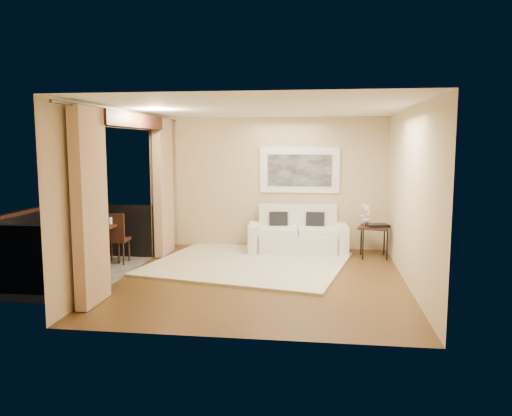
% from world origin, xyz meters
% --- Properties ---
extents(floor, '(5.00, 5.00, 0.00)m').
position_xyz_m(floor, '(0.00, 0.00, 0.00)').
color(floor, brown).
rests_on(floor, ground).
extents(room_shell, '(5.00, 6.40, 5.00)m').
position_xyz_m(room_shell, '(-2.13, 0.00, 2.52)').
color(room_shell, white).
rests_on(room_shell, ground).
extents(balcony, '(1.81, 2.60, 1.17)m').
position_xyz_m(balcony, '(-3.31, 0.00, 0.18)').
color(balcony, '#605B56').
rests_on(balcony, ground).
extents(curtains, '(0.16, 4.80, 2.64)m').
position_xyz_m(curtains, '(-2.11, 0.00, 1.34)').
color(curtains, tan).
rests_on(curtains, ground).
extents(artwork, '(1.62, 0.07, 0.92)m').
position_xyz_m(artwork, '(0.47, 2.46, 1.62)').
color(artwork, white).
rests_on(artwork, room_shell).
extents(rug, '(3.79, 3.46, 0.04)m').
position_xyz_m(rug, '(-0.36, 0.90, 0.02)').
color(rug, beige).
rests_on(rug, floor).
extents(sofa, '(1.98, 0.96, 0.93)m').
position_xyz_m(sofa, '(0.47, 2.09, 0.33)').
color(sofa, white).
rests_on(sofa, floor).
extents(side_table, '(0.66, 0.66, 0.60)m').
position_xyz_m(side_table, '(1.93, 1.80, 0.54)').
color(side_table, black).
rests_on(side_table, floor).
extents(tray, '(0.44, 0.37, 0.05)m').
position_xyz_m(tray, '(1.98, 1.76, 0.63)').
color(tray, black).
rests_on(tray, side_table).
extents(orchid, '(0.28, 0.27, 0.44)m').
position_xyz_m(orchid, '(1.78, 1.90, 0.82)').
color(orchid, white).
rests_on(orchid, side_table).
extents(bistro_table, '(0.66, 0.66, 0.75)m').
position_xyz_m(bistro_table, '(-2.95, 0.43, 0.67)').
color(bistro_table, black).
rests_on(bistro_table, balcony).
extents(balcony_chair_far, '(0.43, 0.44, 0.93)m').
position_xyz_m(balcony_chair_far, '(-2.73, 0.62, 0.54)').
color(balcony_chair_far, black).
rests_on(balcony_chair_far, balcony).
extents(balcony_chair_near, '(0.45, 0.45, 0.92)m').
position_xyz_m(balcony_chair_near, '(-2.92, -0.68, 0.53)').
color(balcony_chair_near, black).
rests_on(balcony_chair_near, balcony).
extents(ice_bucket, '(0.18, 0.18, 0.20)m').
position_xyz_m(ice_bucket, '(-3.12, 0.50, 0.85)').
color(ice_bucket, silver).
rests_on(ice_bucket, bistro_table).
extents(candle, '(0.06, 0.06, 0.07)m').
position_xyz_m(candle, '(-2.87, 0.61, 0.79)').
color(candle, red).
rests_on(candle, bistro_table).
extents(vase, '(0.04, 0.04, 0.18)m').
position_xyz_m(vase, '(-3.01, 0.21, 0.84)').
color(vase, white).
rests_on(vase, bistro_table).
extents(glass_a, '(0.06, 0.06, 0.12)m').
position_xyz_m(glass_a, '(-2.79, 0.36, 0.81)').
color(glass_a, white).
rests_on(glass_a, bistro_table).
extents(glass_b, '(0.06, 0.06, 0.12)m').
position_xyz_m(glass_b, '(-2.74, 0.49, 0.81)').
color(glass_b, white).
rests_on(glass_b, bistro_table).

